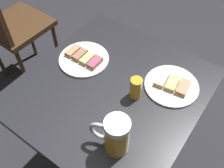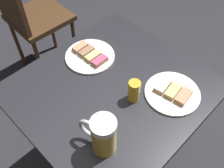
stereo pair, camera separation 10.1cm
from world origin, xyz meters
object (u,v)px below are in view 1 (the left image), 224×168
plate_far (172,85)px  beer_mug (115,135)px  beer_glass_small (136,88)px  cafe_chair (8,24)px  plate_near (84,58)px

plate_far → beer_mug: beer_mug is taller
beer_mug → plate_far: bearing=174.6°
plate_far → beer_mug: (0.35, -0.03, 0.07)m
beer_glass_small → cafe_chair: bearing=-98.3°
plate_near → cafe_chair: (-0.12, -0.78, -0.24)m
beer_glass_small → cafe_chair: size_ratio=0.10×
plate_far → beer_mug: 0.36m
plate_far → beer_glass_small: beer_glass_small is taller
beer_mug → cafe_chair: (-0.38, -1.13, -0.31)m
beer_glass_small → plate_far: bearing=142.7°
plate_far → beer_glass_small: size_ratio=2.34×
beer_mug → beer_glass_small: 0.23m
beer_glass_small → plate_near: bearing=-96.6°
cafe_chair → beer_mug: bearing=-17.0°
plate_near → plate_far: size_ratio=1.01×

